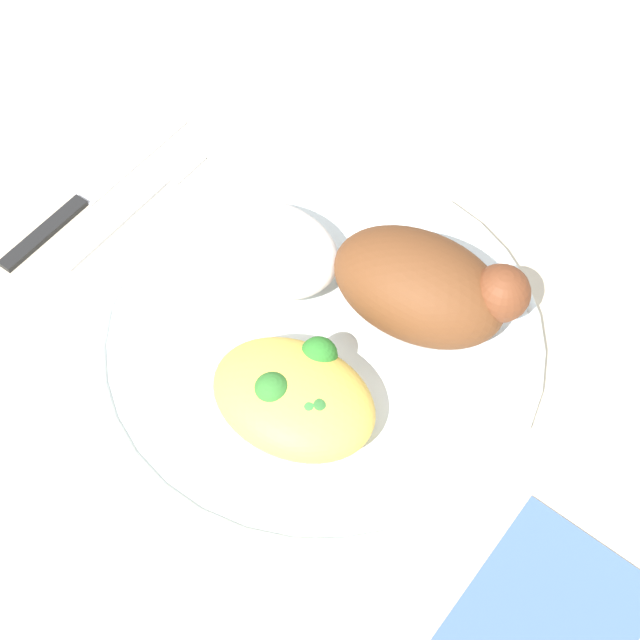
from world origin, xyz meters
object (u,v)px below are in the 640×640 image
(roasted_chicken, at_px, (425,287))
(rice_pile, at_px, (268,248))
(mac_cheese_with_broccoli, at_px, (295,397))
(napkin, at_px, (551,614))
(plate, at_px, (320,334))
(knife, at_px, (81,200))
(fork, at_px, (143,199))

(roasted_chicken, height_order, rice_pile, roasted_chicken)
(mac_cheese_with_broccoli, relative_size, napkin, 0.99)
(plate, bearing_deg, roasted_chicken, 37.63)
(roasted_chicken, relative_size, napkin, 1.19)
(plate, height_order, knife, plate)
(roasted_chicken, xyz_separation_m, rice_pile, (-0.11, -0.01, -0.02))
(plate, xyz_separation_m, rice_pile, (-0.06, 0.03, 0.03))
(rice_pile, height_order, fork, rice_pile)
(plate, xyz_separation_m, knife, (-0.22, 0.02, -0.00))
(roasted_chicken, xyz_separation_m, napkin, (0.15, -0.14, -0.05))
(rice_pile, relative_size, knife, 0.54)
(fork, relative_size, knife, 0.75)
(rice_pile, distance_m, knife, 0.16)
(roasted_chicken, xyz_separation_m, fork, (-0.23, 0.00, -0.05))
(knife, height_order, napkin, knife)
(rice_pile, height_order, knife, rice_pile)
(plate, height_order, fork, plate)
(knife, bearing_deg, fork, 30.85)
(knife, xyz_separation_m, napkin, (0.42, -0.12, -0.00))
(rice_pile, xyz_separation_m, mac_cheese_with_broccoli, (0.07, -0.09, 0.00))
(roasted_chicken, bearing_deg, knife, -175.23)
(mac_cheese_with_broccoli, bearing_deg, fork, 151.87)
(plate, relative_size, mac_cheese_with_broccoli, 2.84)
(plate, bearing_deg, mac_cheese_with_broccoli, -74.67)
(fork, bearing_deg, rice_pile, -6.39)
(rice_pile, xyz_separation_m, napkin, (0.26, -0.13, -0.03))
(fork, bearing_deg, mac_cheese_with_broccoli, -28.13)
(plate, xyz_separation_m, napkin, (0.20, -0.10, -0.01))
(plate, bearing_deg, fork, 166.52)
(plate, xyz_separation_m, fork, (-0.18, 0.04, -0.00))
(plate, distance_m, roasted_chicken, 0.08)
(plate, bearing_deg, rice_pile, 153.02)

